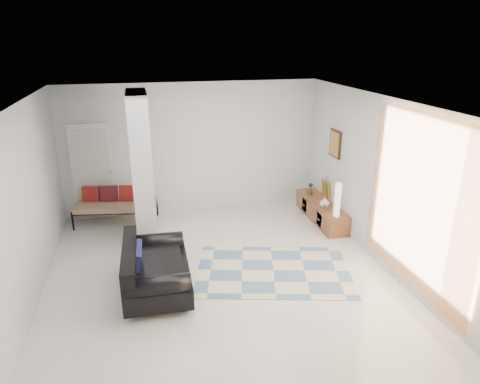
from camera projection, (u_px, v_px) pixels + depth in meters
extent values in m
plane|color=beige|center=(219.00, 275.00, 7.00)|extent=(6.00, 6.00, 0.00)
plane|color=white|center=(216.00, 103.00, 6.04)|extent=(6.00, 6.00, 0.00)
plane|color=silver|center=(192.00, 148.00, 9.26)|extent=(6.00, 0.00, 6.00)
plane|color=silver|center=(280.00, 311.00, 3.78)|extent=(6.00, 0.00, 6.00)
plane|color=silver|center=(23.00, 211.00, 5.92)|extent=(0.00, 6.00, 6.00)
plane|color=silver|center=(380.00, 182.00, 7.12)|extent=(0.00, 6.00, 6.00)
cube|color=silver|center=(142.00, 170.00, 7.74)|extent=(0.35, 1.20, 2.80)
cube|color=silver|center=(93.00, 172.00, 8.90)|extent=(0.85, 0.06, 2.04)
plane|color=orange|center=(419.00, 204.00, 6.04)|extent=(0.00, 2.55, 2.55)
cube|color=#35200E|center=(335.00, 144.00, 8.58)|extent=(0.04, 0.45, 0.55)
cube|color=brown|center=(321.00, 211.00, 9.04)|extent=(0.45, 1.81, 0.40)
cube|color=#35200E|center=(319.00, 220.00, 8.62)|extent=(0.02, 0.24, 0.28)
cube|color=#35200E|center=(305.00, 205.00, 9.36)|extent=(0.02, 0.24, 0.28)
cube|color=gold|center=(326.00, 189.00, 9.17)|extent=(0.09, 0.32, 0.40)
cube|color=silver|center=(326.00, 207.00, 8.56)|extent=(0.04, 0.10, 0.12)
cylinder|color=silver|center=(132.00, 316.00, 5.90)|extent=(0.05, 0.05, 0.10)
cylinder|color=silver|center=(134.00, 267.00, 7.15)|extent=(0.05, 0.05, 0.10)
cylinder|color=silver|center=(187.00, 309.00, 6.05)|extent=(0.05, 0.05, 0.10)
cylinder|color=silver|center=(179.00, 262.00, 7.30)|extent=(0.05, 0.05, 0.10)
cube|color=black|center=(157.00, 275.00, 6.53)|extent=(1.00, 1.63, 0.30)
cube|color=black|center=(130.00, 258.00, 6.34)|extent=(0.24, 1.61, 0.36)
cylinder|color=black|center=(158.00, 286.00, 5.83)|extent=(0.92, 0.30, 0.28)
cylinder|color=black|center=(155.00, 242.00, 7.08)|extent=(0.92, 0.30, 0.28)
cube|color=black|center=(138.00, 256.00, 6.36)|extent=(0.16, 0.59, 0.31)
cylinder|color=black|center=(73.00, 221.00, 8.55)|extent=(0.04, 0.04, 0.40)
cylinder|color=black|center=(153.00, 219.00, 8.65)|extent=(0.04, 0.04, 0.40)
cylinder|color=black|center=(82.00, 209.00, 9.16)|extent=(0.04, 0.04, 0.40)
cylinder|color=black|center=(157.00, 207.00, 9.26)|extent=(0.04, 0.04, 0.40)
cube|color=#C7B191|center=(116.00, 206.00, 8.84)|extent=(1.71, 0.94, 0.12)
cube|color=maroon|center=(91.00, 194.00, 8.88)|extent=(0.36, 0.22, 0.33)
cube|color=#5B161D|center=(109.00, 193.00, 8.90)|extent=(0.36, 0.22, 0.33)
cube|color=maroon|center=(128.00, 193.00, 8.92)|extent=(0.36, 0.22, 0.33)
cube|color=beige|center=(273.00, 271.00, 7.13)|extent=(2.86, 2.25, 0.01)
cylinder|color=white|center=(337.00, 200.00, 8.18)|extent=(0.12, 0.12, 0.67)
imported|color=silver|center=(325.00, 202.00, 8.70)|extent=(0.21, 0.21, 0.21)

